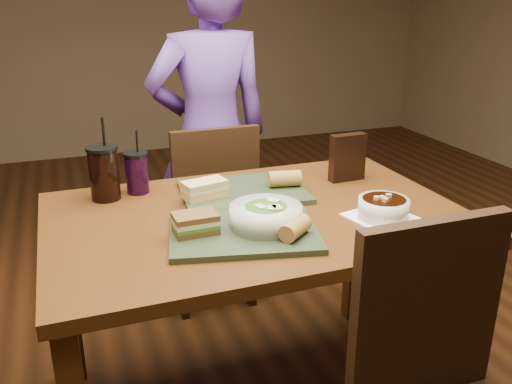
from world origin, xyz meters
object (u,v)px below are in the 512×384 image
(cup_berry, at_px, (137,172))
(tray_near, at_px, (244,232))
(dining_table, at_px, (256,238))
(chip_bag, at_px, (347,157))
(sandwich_near, at_px, (195,223))
(tray_far, at_px, (243,192))
(chair_far, at_px, (212,208))
(salad_bowl, at_px, (266,214))
(sandwich_far, at_px, (205,189))
(baguette_far, at_px, (285,179))
(cup_cola, at_px, (104,173))
(baguette_near, at_px, (295,228))
(soup_bowl, at_px, (383,208))
(diner, at_px, (211,137))

(cup_berry, bearing_deg, tray_near, -63.37)
(dining_table, bearing_deg, chip_bag, 23.19)
(tray_near, distance_m, sandwich_near, 0.14)
(tray_far, xyz_separation_m, cup_berry, (-0.34, 0.14, 0.06))
(chair_far, relative_size, salad_bowl, 4.15)
(tray_far, height_order, sandwich_far, sandwich_far)
(baguette_far, bearing_deg, cup_cola, 166.97)
(salad_bowl, height_order, sandwich_near, salad_bowl)
(tray_far, distance_m, salad_bowl, 0.32)
(sandwich_near, bearing_deg, tray_far, 50.32)
(sandwich_far, relative_size, baguette_near, 1.51)
(soup_bowl, bearing_deg, baguette_far, 119.73)
(baguette_far, bearing_deg, salad_bowl, -122.00)
(sandwich_near, bearing_deg, sandwich_far, 69.61)
(dining_table, distance_m, diner, 0.85)
(diner, distance_m, tray_near, 1.00)
(dining_table, bearing_deg, sandwich_far, 131.32)
(dining_table, bearing_deg, cup_cola, 146.15)
(salad_bowl, bearing_deg, cup_berry, 123.09)
(cup_cola, height_order, chip_bag, cup_cola)
(cup_cola, xyz_separation_m, chip_bag, (0.86, -0.11, -0.01))
(cup_berry, bearing_deg, chair_far, 46.89)
(chair_far, height_order, cup_cola, cup_cola)
(diner, distance_m, salad_bowl, 0.99)
(tray_far, xyz_separation_m, chip_bag, (0.41, 0.01, 0.08))
(tray_far, xyz_separation_m, baguette_near, (0.01, -0.42, 0.03))
(dining_table, xyz_separation_m, sandwich_far, (-0.13, 0.15, 0.14))
(sandwich_far, bearing_deg, tray_far, 11.02)
(tray_near, relative_size, tray_far, 1.00)
(soup_bowl, bearing_deg, tray_far, 133.55)
(tray_near, height_order, sandwich_near, sandwich_near)
(tray_near, bearing_deg, soup_bowl, -4.48)
(soup_bowl, xyz_separation_m, baguette_far, (-0.19, 0.33, 0.01))
(sandwich_near, xyz_separation_m, cup_cola, (-0.21, 0.41, 0.05))
(soup_bowl, bearing_deg, cup_berry, 143.70)
(tray_near, relative_size, soup_bowl, 1.87)
(salad_bowl, height_order, chip_bag, chip_bag)
(chair_far, height_order, sandwich_far, chair_far)
(tray_far, bearing_deg, cup_berry, 157.19)
(salad_bowl, bearing_deg, cup_cola, 133.38)
(chair_far, distance_m, sandwich_far, 0.67)
(salad_bowl, xyz_separation_m, cup_cola, (-0.41, 0.43, 0.04))
(tray_near, distance_m, soup_bowl, 0.45)
(chip_bag, bearing_deg, cup_berry, 167.47)
(tray_near, bearing_deg, sandwich_near, 169.42)
(sandwich_near, distance_m, baguette_far, 0.47)
(cup_berry, bearing_deg, sandwich_far, -41.28)
(sandwich_near, distance_m, baguette_near, 0.28)
(chair_far, xyz_separation_m, cup_berry, (-0.37, -0.39, 0.34))
(soup_bowl, bearing_deg, salad_bowl, 174.60)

